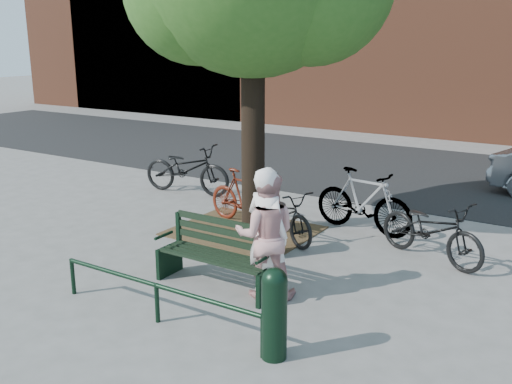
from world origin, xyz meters
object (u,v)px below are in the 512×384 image
Objects in this scene: park_bench at (219,253)px; bicycle_c at (282,214)px; bollard at (274,310)px; person_right at (266,235)px; person_left at (267,233)px; litter_bin at (272,230)px.

bicycle_c is (-0.22, 2.12, -0.02)m from park_bench.
bollard reaches higher than park_bench.
person_right reaches higher than park_bench.
person_left is at bearing 5.55° from park_bench.
litter_bin is at bearing 121.17° from bollard.
person_left is 1.58m from bollard.
litter_bin is 0.80m from bicycle_c.
person_left is at bearing -129.29° from bicycle_c.
person_left is 0.04m from person_right.
park_bench is at bearing 142.87° from bollard.
bollard is 0.60× the size of bicycle_c.
park_bench reaches higher than litter_bin.
park_bench is at bearing -23.20° from person_right.
person_left is 1.53m from litter_bin.
park_bench is at bearing -91.80° from litter_bin.
litter_bin is (-0.69, 1.29, -0.45)m from person_left.
person_right is 2.29m from bicycle_c.
person_right is 0.97× the size of bicycle_c.
park_bench is 1.00× the size of bicycle_c.
person_right is at bearing 11.82° from person_left.
bollard reaches higher than litter_bin.
park_bench is 1.03× the size of person_right.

